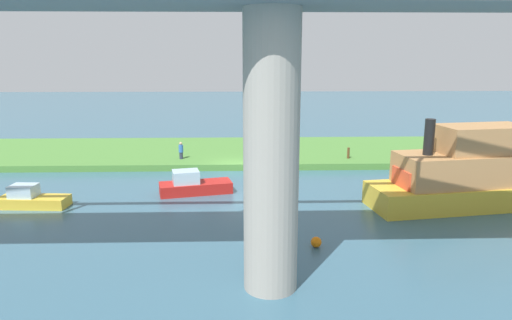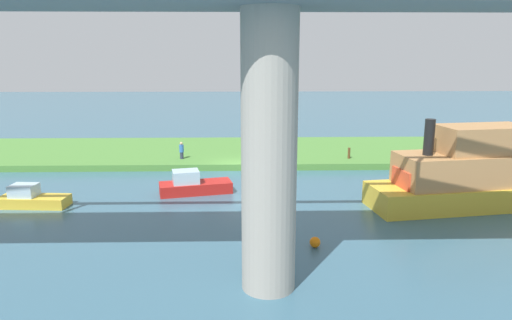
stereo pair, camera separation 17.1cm
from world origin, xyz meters
TOP-DOWN VIEW (x-y plane):
  - ground_plane at (0.00, 0.00)m, footprint 160.00×160.00m
  - grassy_bank at (0.00, -6.00)m, footprint 80.00×12.00m
  - bridge_pylon at (-1.57, 18.13)m, footprint 2.03×2.03m
  - person_on_bank at (4.45, -2.17)m, footprint 0.49×0.49m
  - mooring_post at (-9.16, -1.94)m, footprint 0.20×0.20m
  - skiff_small at (-13.44, 8.79)m, footprint 10.63×4.89m
  - motorboat_red at (2.65, 5.75)m, footprint 4.84×2.63m
  - pontoon_yellow at (11.88, 8.21)m, footprint 4.08×1.70m
  - marker_buoy at (-3.92, 14.50)m, footprint 0.50×0.50m

SIDE VIEW (x-z plane):
  - ground_plane at x=0.00m, z-range 0.00..0.00m
  - grassy_bank at x=0.00m, z-range 0.00..0.50m
  - marker_buoy at x=-3.92m, z-range 0.00..0.50m
  - pontoon_yellow at x=11.88m, z-range -0.19..1.14m
  - motorboat_red at x=2.65m, z-range -0.22..1.31m
  - mooring_post at x=-9.16m, z-range 0.50..1.39m
  - person_on_bank at x=4.45m, z-range 0.51..1.90m
  - skiff_small at x=-13.44m, z-range -0.68..4.56m
  - bridge_pylon at x=-1.57m, z-range 0.00..10.29m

